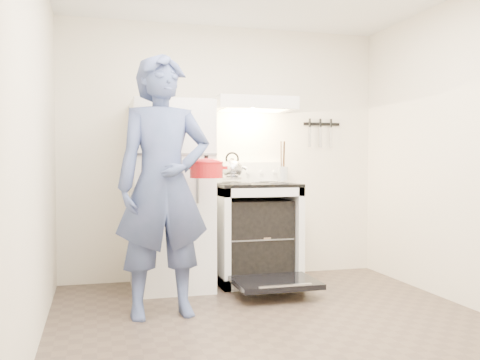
{
  "coord_description": "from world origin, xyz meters",
  "views": [
    {
      "loc": [
        -1.25,
        -3.4,
        1.16
      ],
      "look_at": [
        -0.05,
        1.0,
        1.0
      ],
      "focal_mm": 40.0,
      "sensor_mm": 36.0,
      "label": 1
    }
  ],
  "objects_px": {
    "tea_kettle": "(232,168)",
    "dutch_oven": "(206,170)",
    "refrigerator": "(171,195)",
    "stove_body": "(255,234)",
    "person": "(163,186)"
  },
  "relations": [
    {
      "from": "tea_kettle",
      "to": "dutch_oven",
      "type": "bearing_deg",
      "value": -118.63
    },
    {
      "from": "tea_kettle",
      "to": "dutch_oven",
      "type": "relative_size",
      "value": 0.88
    },
    {
      "from": "refrigerator",
      "to": "stove_body",
      "type": "height_order",
      "value": "refrigerator"
    },
    {
      "from": "tea_kettle",
      "to": "person",
      "type": "bearing_deg",
      "value": -128.65
    },
    {
      "from": "stove_body",
      "to": "person",
      "type": "relative_size",
      "value": 0.47
    },
    {
      "from": "stove_body",
      "to": "dutch_oven",
      "type": "xyz_separation_m",
      "value": [
        -0.61,
        -0.66,
        0.63
      ]
    },
    {
      "from": "stove_body",
      "to": "person",
      "type": "height_order",
      "value": "person"
    },
    {
      "from": "refrigerator",
      "to": "dutch_oven",
      "type": "xyz_separation_m",
      "value": [
        0.2,
        -0.64,
        0.24
      ]
    },
    {
      "from": "stove_body",
      "to": "person",
      "type": "xyz_separation_m",
      "value": [
        -0.99,
        -0.9,
        0.52
      ]
    },
    {
      "from": "tea_kettle",
      "to": "person",
      "type": "distance_m",
      "value": 1.25
    },
    {
      "from": "person",
      "to": "stove_body",
      "type": "bearing_deg",
      "value": 36.95
    },
    {
      "from": "person",
      "to": "dutch_oven",
      "type": "distance_m",
      "value": 0.45
    },
    {
      "from": "dutch_oven",
      "to": "refrigerator",
      "type": "bearing_deg",
      "value": 107.25
    },
    {
      "from": "stove_body",
      "to": "dutch_oven",
      "type": "relative_size",
      "value": 2.73
    },
    {
      "from": "person",
      "to": "dutch_oven",
      "type": "relative_size",
      "value": 5.8
    }
  ]
}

